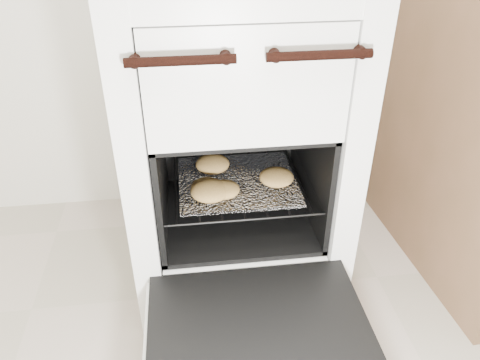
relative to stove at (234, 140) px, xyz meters
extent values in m
cube|color=white|center=(0.00, 0.01, 0.01)|extent=(0.55, 0.59, 0.84)
cylinder|color=black|center=(-0.13, -0.30, 0.32)|extent=(0.20, 0.02, 0.02)
cylinder|color=black|center=(0.13, -0.30, 0.32)|extent=(0.20, 0.02, 0.02)
cube|color=black|center=(0.00, -0.46, -0.22)|extent=(0.48, 0.37, 0.02)
cube|color=white|center=(0.00, -0.46, -0.24)|extent=(0.49, 0.38, 0.01)
cylinder|color=black|center=(-0.20, -0.06, -0.09)|extent=(0.01, 0.38, 0.01)
cylinder|color=black|center=(0.20, -0.06, -0.09)|extent=(0.01, 0.38, 0.01)
cylinder|color=black|center=(0.00, -0.24, -0.09)|extent=(0.39, 0.01, 0.01)
cylinder|color=black|center=(0.00, 0.12, -0.09)|extent=(0.39, 0.01, 0.01)
cylinder|color=black|center=(-0.16, -0.06, -0.09)|extent=(0.01, 0.37, 0.01)
cylinder|color=black|center=(-0.11, -0.06, -0.09)|extent=(0.01, 0.37, 0.01)
cylinder|color=black|center=(-0.05, -0.06, -0.09)|extent=(0.01, 0.37, 0.01)
cylinder|color=black|center=(0.00, -0.06, -0.09)|extent=(0.01, 0.37, 0.01)
cylinder|color=black|center=(0.05, -0.06, -0.09)|extent=(0.01, 0.37, 0.01)
cylinder|color=black|center=(0.11, -0.06, -0.09)|extent=(0.01, 0.37, 0.01)
cylinder|color=black|center=(0.16, -0.06, -0.09)|extent=(0.01, 0.37, 0.01)
cube|color=white|center=(0.00, -0.08, -0.08)|extent=(0.31, 0.27, 0.01)
ellipsoid|color=#DBB257|center=(-0.08, -0.15, -0.06)|extent=(0.10, 0.10, 0.04)
ellipsoid|color=#DBB257|center=(-0.09, -0.13, -0.06)|extent=(0.10, 0.10, 0.03)
ellipsoid|color=#DBB257|center=(0.10, -0.11, -0.06)|extent=(0.13, 0.13, 0.04)
ellipsoid|color=#DBB257|center=(-0.04, -0.14, -0.06)|extent=(0.09, 0.09, 0.03)
ellipsoid|color=#DBB257|center=(-0.06, -0.02, -0.06)|extent=(0.11, 0.11, 0.04)
camera|label=1|loc=(-0.13, -1.12, 0.59)|focal=35.00mm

